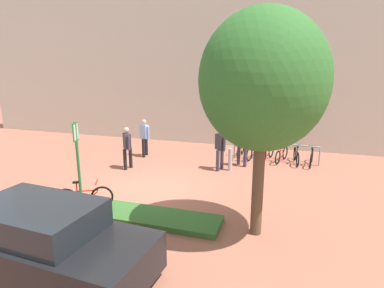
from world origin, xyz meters
name	(u,v)px	position (x,y,z in m)	size (l,w,h in m)	color
ground_plane	(154,188)	(0.00, 0.00, 0.00)	(60.00, 60.00, 0.00)	#9E5B47
building_facade	(210,48)	(0.00, 7.37, 5.00)	(28.00, 1.20, 10.00)	beige
planter_strip	(101,209)	(-0.68, -2.18, 0.08)	(7.00, 1.10, 0.16)	#336028
tree_sidewalk	(263,81)	(3.71, -2.04, 3.76)	(2.93, 2.93, 5.40)	brown
parking_sign_post	(77,154)	(-1.33, -2.18, 1.69)	(0.13, 0.35, 2.60)	#2D7238
bike_at_sign	(84,197)	(-1.27, -2.13, 0.35)	(1.52, 0.83, 0.86)	black
bike_rack_cluster	(274,153)	(3.72, 4.60, 0.35)	(3.73, 1.89, 0.83)	#99999E
bollard_steel	(230,160)	(2.12, 2.68, 0.45)	(0.16, 0.16, 0.90)	#ADADB2
person_suited_navy	(127,145)	(-1.89, 1.63, 0.98)	(0.45, 0.47, 1.72)	black
person_suited_dark	(220,146)	(1.71, 2.63, 0.98)	(0.48, 0.51, 1.72)	#383342
person_shirt_blue	(242,143)	(2.46, 3.45, 0.98)	(0.56, 0.39, 1.72)	#383342
person_casual_tan	(145,135)	(-2.05, 3.55, 0.98)	(0.57, 0.53, 1.72)	black
car_black_suv	(45,242)	(-0.04, -5.05, 0.76)	(4.41, 2.25, 1.54)	black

